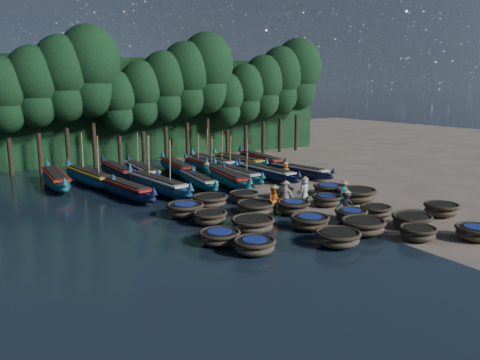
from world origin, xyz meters
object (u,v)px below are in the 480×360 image
coracle_4 (476,232)px  long_boat_6 (236,174)px  long_boat_10 (89,177)px  long_boat_16 (239,161)px  coracle_7 (363,226)px  long_boat_11 (117,171)px  coracle_14 (376,211)px  long_boat_8 (299,171)px  coracle_11 (253,224)px  coracle_6 (338,238)px  coracle_15 (210,217)px  fisherman_6 (286,171)px  fisherman_0 (305,189)px  fisherman_3 (346,204)px  coracle_8 (412,221)px  fisherman_4 (286,195)px  long_boat_15 (213,162)px  coracle_18 (327,200)px  long_boat_14 (203,166)px  fisherman_1 (344,193)px  coracle_3 (418,233)px  coracle_21 (210,201)px  coracle_19 (357,194)px  coracle_24 (328,189)px  coracle_12 (310,222)px  coracle_13 (351,215)px  coracle_23 (283,193)px  long_boat_5 (226,177)px  long_boat_4 (198,180)px  long_boat_12 (142,171)px  long_boat_3 (157,184)px  coracle_22 (244,196)px  coracle_20 (185,209)px  long_boat_13 (177,167)px  coracle_10 (220,237)px  long_boat_9 (56,179)px  coracle_5 (255,245)px  coracle_9 (441,209)px  fisherman_2 (274,200)px  long_boat_17 (261,160)px  long_boat_7 (266,173)px

coracle_4 → long_boat_6: bearing=97.0°
long_boat_10 → long_boat_16: 13.70m
coracle_7 → long_boat_11: (-5.89, 21.14, 0.11)m
coracle_14 → long_boat_8: size_ratio=0.25×
coracle_11 → long_boat_10: 16.76m
coracle_6 → long_boat_11: 22.04m
coracle_15 → fisherman_6: 12.71m
long_boat_8 → fisherman_0: 8.86m
long_boat_6 → fisherman_3: size_ratio=4.53×
coracle_8 → fisherman_4: fisherman_4 is taller
long_boat_11 → long_boat_15: size_ratio=1.02×
coracle_8 → coracle_18: coracle_8 is taller
long_boat_14 → long_boat_16: 3.82m
coracle_4 → fisherman_1: bearing=97.5°
coracle_3 → coracle_21: coracle_21 is taller
coracle_19 → coracle_24: coracle_19 is taller
coracle_12 → coracle_13: (2.71, -0.23, 0.00)m
coracle_6 → fisherman_1: (5.27, 5.07, 0.49)m
coracle_23 → long_boat_5: size_ratio=0.20×
coracle_3 → long_boat_14: (-0.28, 21.93, 0.12)m
long_boat_4 → long_boat_12: (-2.30, 5.50, 0.07)m
long_boat_3 → long_boat_4: 3.32m
fisherman_6 → coracle_22: bearing=75.4°
coracle_20 → long_boat_13: 13.55m
coracle_10 → coracle_19: coracle_19 is taller
coracle_14 → coracle_22: 8.23m
coracle_23 → fisherman_1: bearing=-67.1°
long_boat_8 → long_boat_9: size_ratio=0.82×
coracle_23 → long_boat_12: 12.83m
coracle_20 → long_boat_6: size_ratio=0.27×
coracle_5 → fisherman_6: fisherman_6 is taller
coracle_8 → long_boat_14: (-1.69, 20.46, 0.11)m
coracle_9 → fisherman_1: (-3.30, 4.42, 0.47)m
coracle_19 → long_boat_16: long_boat_16 is taller
coracle_6 → long_boat_14: long_boat_14 is taller
fisherman_2 → coracle_8: bearing=-23.1°
coracle_20 → fisherman_1: fisherman_1 is taller
coracle_8 → coracle_23: (-1.70, 9.01, -0.04)m
coracle_24 → long_boat_3: 11.81m
coracle_22 → fisherman_6: fisherman_6 is taller
coracle_15 → long_boat_15: 17.62m
long_boat_13 → long_boat_15: 4.03m
long_boat_15 → long_boat_17: long_boat_15 is taller
long_boat_4 → long_boat_15: (4.77, 6.48, 0.06)m
coracle_8 → coracle_15: coracle_15 is taller
long_boat_3 → long_boat_13: bearing=48.8°
fisherman_2 → fisherman_1: bearing=18.1°
coracle_9 → coracle_15: bearing=155.2°
coracle_9 → long_boat_17: (0.72, 19.40, 0.17)m
long_boat_7 → long_boat_15: bearing=96.5°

